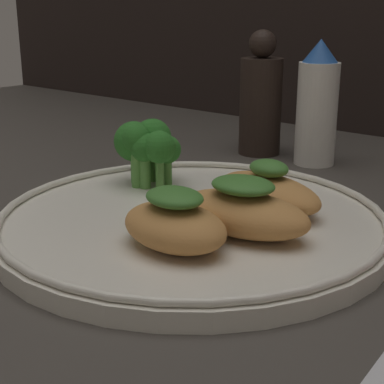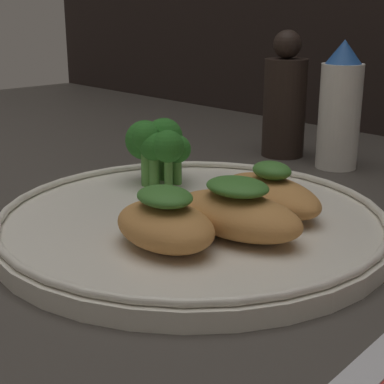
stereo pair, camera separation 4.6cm
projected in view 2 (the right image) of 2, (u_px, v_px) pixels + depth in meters
ground_plane at (192, 238)px, 47.70cm from camera, size 180.00×180.00×1.00cm
plate at (192, 220)px, 47.25cm from camera, size 31.27×31.27×2.00cm
grilled_meat_front at (165, 223)px, 40.56cm from camera, size 8.65×6.26×4.30cm
grilled_meat_middle at (237, 212)px, 42.51cm from camera, size 11.16×6.88×4.36cm
grilled_meat_back at (271, 193)px, 47.69cm from camera, size 11.45×7.47×4.17cm
broccoli_bunch at (157, 144)px, 54.65cm from camera, size 6.64×5.56×6.00cm
sauce_bottle at (340, 108)px, 64.58cm from camera, size 4.59×4.59×14.06cm
pepper_grinder at (285, 102)px, 69.94cm from camera, size 5.07×5.07×14.87cm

